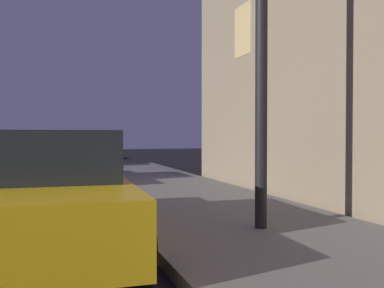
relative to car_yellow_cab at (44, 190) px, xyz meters
The scene contains 4 objects.
car_yellow_cab is the anchor object (origin of this frame).
car_blue 6.76m from the car_yellow_cab, 90.00° to the left, with size 2.09×4.31×1.43m.
car_black 12.31m from the car_yellow_cab, 90.00° to the left, with size 2.27×4.15×1.43m.
car_red 19.01m from the car_yellow_cab, 90.01° to the left, with size 2.16×4.29×1.43m.
Camera 1 is at (2.90, -0.72, 1.39)m, focal length 41.09 mm.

